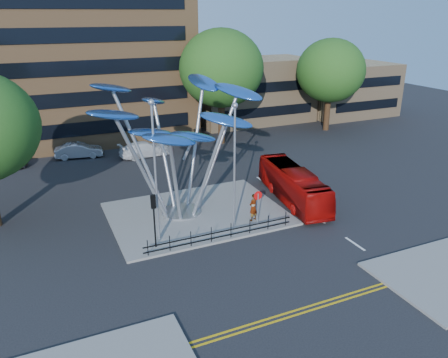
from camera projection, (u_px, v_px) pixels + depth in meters
name	position (u px, v px, depth m)	size (l,w,h in m)	color
ground	(248.00, 251.00, 26.42)	(120.00, 120.00, 0.00)	black
traffic_island	(197.00, 214.00, 31.12)	(12.00, 9.00, 0.15)	slate
double_yellow_near	(304.00, 308.00, 21.31)	(40.00, 0.12, 0.01)	gold
double_yellow_far	(307.00, 311.00, 21.05)	(40.00, 0.12, 0.01)	gold
low_building_near	(253.00, 90.00, 56.66)	(15.00, 8.00, 8.00)	tan
low_building_far	(349.00, 89.00, 60.49)	(12.00, 8.00, 7.00)	tan
tree_right	(221.00, 68.00, 45.35)	(8.80, 8.80, 12.11)	black
tree_far	(331.00, 71.00, 51.03)	(8.00, 8.00, 10.81)	black
leaf_sculpture	(176.00, 119.00, 28.86)	(12.72, 9.54, 9.51)	#9EA0A5
street_lamp_left	(155.00, 160.00, 25.76)	(0.36, 0.36, 8.80)	#9EA0A5
street_lamp_right	(235.00, 156.00, 27.34)	(0.36, 0.36, 8.30)	#9EA0A5
traffic_light_island	(154.00, 210.00, 25.70)	(0.28, 0.18, 3.42)	black
no_entry_sign_island	(258.00, 202.00, 28.68)	(0.60, 0.10, 2.45)	#9EA0A5
pedestrian_railing_front	(221.00, 234.00, 27.29)	(10.00, 0.06, 1.00)	black
red_bus	(293.00, 184.00, 33.08)	(2.17, 9.26, 2.58)	#9E0907
pedestrian	(253.00, 207.00, 29.63)	(0.71, 0.47, 1.95)	gray
parked_car_left	(1.00, 161.00, 40.00)	(1.79, 4.46, 1.52)	#393B40
parked_car_mid	(79.00, 150.00, 43.08)	(1.58, 4.53, 1.49)	#AFB1B7
parked_car_right	(145.00, 149.00, 43.50)	(2.08, 5.11, 1.48)	silver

